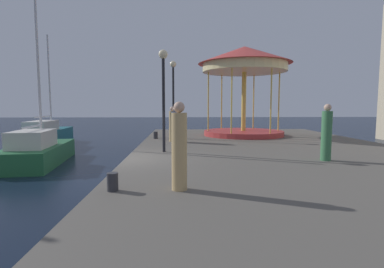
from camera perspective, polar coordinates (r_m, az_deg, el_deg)
ground_plane at (r=10.90m, az=-12.74°, el=-8.71°), size 120.00×120.00×0.00m
quay_dock at (r=11.39m, az=18.63°, el=-6.19°), size 12.00×25.51×0.80m
sailboat_green at (r=14.96m, az=-28.09°, el=-2.92°), size 2.67×5.38×7.72m
sailboat_teal at (r=21.41m, az=-26.82°, el=-0.34°), size 2.44×6.66×7.48m
carousel at (r=18.81m, az=10.23°, el=12.47°), size 5.79×5.79×5.54m
lamp_post_near_edge at (r=11.73m, az=-5.64°, el=10.11°), size 0.36×0.36×4.06m
lamp_post_mid_promenade at (r=16.82m, az=-3.71°, el=9.40°), size 0.36×0.36×4.40m
bollard_north at (r=6.65m, az=-15.32°, el=-9.06°), size 0.24×0.24×0.40m
bollard_south at (r=16.71m, az=-7.16°, el=-0.22°), size 0.24×0.24×0.40m
person_far_corner at (r=15.16m, az=-3.88°, el=1.73°), size 0.34×0.34×1.83m
person_mid_promenade at (r=14.87m, az=-3.36°, el=1.60°), size 0.34×0.34×1.80m
person_by_the_water at (r=6.37m, az=-2.51°, el=-2.92°), size 0.34×0.34×1.95m
person_near_carousel at (r=10.83m, az=24.90°, el=-0.02°), size 0.34×0.34×1.92m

